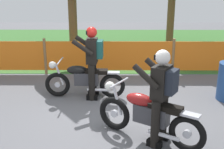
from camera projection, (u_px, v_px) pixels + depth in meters
The scene contains 7 objects.
ground at pixel (107, 122), 6.27m from camera, with size 24.00×24.00×0.02m, color #5B5B60.
grass_verge at pixel (110, 46), 12.27m from camera, with size 24.00×6.80×0.01m, color #386B2D.
barrier_fence at pixel (109, 56), 8.88m from camera, with size 11.04×0.08×1.05m.
motorcycle_lead at pixel (148, 115), 5.46m from camera, with size 1.81×1.20×0.98m.
motorcycle_trailing at pixel (84, 80), 7.31m from camera, with size 1.91×0.56×0.90m.
rider_lead at pixel (161, 93), 5.19m from camera, with size 0.79×0.71×1.69m.
rider_trailing at pixel (92, 59), 7.14m from camera, with size 0.69×0.57×1.69m.
Camera 1 is at (0.14, -5.62, 2.92)m, focal length 49.96 mm.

